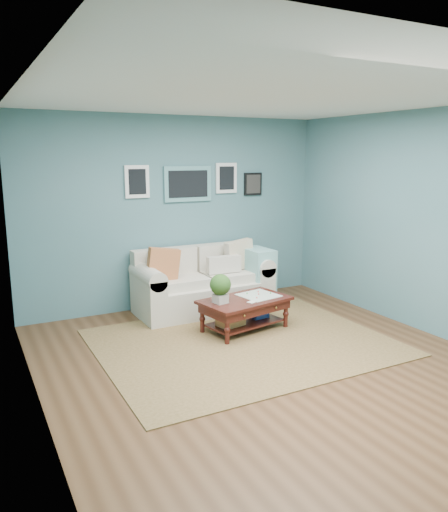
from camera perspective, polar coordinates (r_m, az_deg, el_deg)
room_shell at (r=5.03m, az=5.28°, el=2.31°), size 5.00×5.02×2.70m
area_rug at (r=5.92m, az=2.17°, el=-9.83°), size 3.26×2.61×0.01m
loveseat at (r=7.03m, az=-1.89°, el=-3.00°), size 1.91×0.87×0.98m
coffee_table at (r=6.18m, az=1.94°, el=-5.61°), size 1.19×0.82×0.77m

